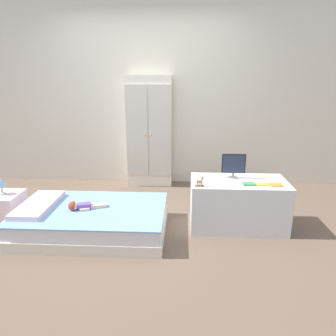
{
  "coord_description": "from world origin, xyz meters",
  "views": [
    {
      "loc": [
        0.55,
        -2.95,
        1.62
      ],
      "look_at": [
        0.37,
        0.41,
        0.57
      ],
      "focal_mm": 32.1,
      "sensor_mm": 36.0,
      "label": 1
    }
  ],
  "objects_px": {
    "wardrobe": "(149,133)",
    "rocking_horse_toy": "(200,182)",
    "book_green": "(249,184)",
    "doll": "(80,206)",
    "bed": "(93,220)",
    "book_orange": "(276,185)",
    "book_yellow": "(262,184)",
    "tv_stand": "(238,204)",
    "nightstand": "(5,208)",
    "tv_monitor": "(234,165)",
    "table_lamp": "(1,183)"
  },
  "relations": [
    {
      "from": "book_orange",
      "to": "wardrobe",
      "type": "bearing_deg",
      "value": 135.98
    },
    {
      "from": "wardrobe",
      "to": "tv_stand",
      "type": "height_order",
      "value": "wardrobe"
    },
    {
      "from": "doll",
      "to": "book_orange",
      "type": "height_order",
      "value": "book_orange"
    },
    {
      "from": "book_yellow",
      "to": "tv_stand",
      "type": "bearing_deg",
      "value": 150.83
    },
    {
      "from": "wardrobe",
      "to": "rocking_horse_toy",
      "type": "bearing_deg",
      "value": -65.35
    },
    {
      "from": "tv_monitor",
      "to": "book_orange",
      "type": "xyz_separation_m",
      "value": [
        0.41,
        -0.21,
        -0.15
      ]
    },
    {
      "from": "nightstand",
      "to": "book_green",
      "type": "bearing_deg",
      "value": -1.77
    },
    {
      "from": "bed",
      "to": "rocking_horse_toy",
      "type": "bearing_deg",
      "value": 0.73
    },
    {
      "from": "doll",
      "to": "tv_stand",
      "type": "relative_size",
      "value": 0.38
    },
    {
      "from": "tv_stand",
      "to": "book_yellow",
      "type": "bearing_deg",
      "value": -29.17
    },
    {
      "from": "rocking_horse_toy",
      "to": "tv_monitor",
      "type": "bearing_deg",
      "value": 36.95
    },
    {
      "from": "table_lamp",
      "to": "tv_monitor",
      "type": "distance_m",
      "value": 2.58
    },
    {
      "from": "table_lamp",
      "to": "rocking_horse_toy",
      "type": "height_order",
      "value": "rocking_horse_toy"
    },
    {
      "from": "tv_monitor",
      "to": "rocking_horse_toy",
      "type": "xyz_separation_m",
      "value": [
        -0.37,
        -0.28,
        -0.1
      ]
    },
    {
      "from": "tv_monitor",
      "to": "book_orange",
      "type": "relative_size",
      "value": 2.16
    },
    {
      "from": "wardrobe",
      "to": "tv_stand",
      "type": "distance_m",
      "value": 1.79
    },
    {
      "from": "rocking_horse_toy",
      "to": "book_orange",
      "type": "xyz_separation_m",
      "value": [
        0.78,
        0.07,
        -0.04
      ]
    },
    {
      "from": "tv_stand",
      "to": "rocking_horse_toy",
      "type": "height_order",
      "value": "rocking_horse_toy"
    },
    {
      "from": "doll",
      "to": "tv_monitor",
      "type": "xyz_separation_m",
      "value": [
        1.62,
        0.33,
        0.38
      ]
    },
    {
      "from": "doll",
      "to": "book_green",
      "type": "bearing_deg",
      "value": 3.88
    },
    {
      "from": "bed",
      "to": "wardrobe",
      "type": "bearing_deg",
      "value": 73.17
    },
    {
      "from": "nightstand",
      "to": "book_orange",
      "type": "xyz_separation_m",
      "value": [
        2.98,
        -0.08,
        0.37
      ]
    },
    {
      "from": "rocking_horse_toy",
      "to": "book_yellow",
      "type": "relative_size",
      "value": 0.87
    },
    {
      "from": "doll",
      "to": "rocking_horse_toy",
      "type": "distance_m",
      "value": 1.28
    },
    {
      "from": "doll",
      "to": "rocking_horse_toy",
      "type": "bearing_deg",
      "value": 2.21
    },
    {
      "from": "bed",
      "to": "wardrobe",
      "type": "relative_size",
      "value": 0.97
    },
    {
      "from": "nightstand",
      "to": "tv_stand",
      "type": "relative_size",
      "value": 0.37
    },
    {
      "from": "nightstand",
      "to": "tv_monitor",
      "type": "bearing_deg",
      "value": 2.8
    },
    {
      "from": "bed",
      "to": "book_orange",
      "type": "bearing_deg",
      "value": 2.54
    },
    {
      "from": "wardrobe",
      "to": "rocking_horse_toy",
      "type": "height_order",
      "value": "wardrobe"
    },
    {
      "from": "nightstand",
      "to": "table_lamp",
      "type": "distance_m",
      "value": 0.3
    },
    {
      "from": "book_green",
      "to": "bed",
      "type": "bearing_deg",
      "value": -177.04
    },
    {
      "from": "nightstand",
      "to": "tv_stand",
      "type": "height_order",
      "value": "tv_stand"
    },
    {
      "from": "book_orange",
      "to": "nightstand",
      "type": "bearing_deg",
      "value": 178.39
    },
    {
      "from": "tv_stand",
      "to": "book_green",
      "type": "bearing_deg",
      "value": -57.2
    },
    {
      "from": "nightstand",
      "to": "rocking_horse_toy",
      "type": "relative_size",
      "value": 3.36
    },
    {
      "from": "tv_stand",
      "to": "table_lamp",
      "type": "bearing_deg",
      "value": -179.22
    },
    {
      "from": "rocking_horse_toy",
      "to": "bed",
      "type": "bearing_deg",
      "value": -179.27
    },
    {
      "from": "tv_stand",
      "to": "tv_monitor",
      "type": "bearing_deg",
      "value": 122.26
    },
    {
      "from": "table_lamp",
      "to": "book_orange",
      "type": "relative_size",
      "value": 1.56
    },
    {
      "from": "table_lamp",
      "to": "book_orange",
      "type": "distance_m",
      "value": 2.98
    },
    {
      "from": "wardrobe",
      "to": "tv_stand",
      "type": "relative_size",
      "value": 1.56
    },
    {
      "from": "nightstand",
      "to": "book_green",
      "type": "distance_m",
      "value": 2.73
    },
    {
      "from": "rocking_horse_toy",
      "to": "book_yellow",
      "type": "distance_m",
      "value": 0.65
    },
    {
      "from": "doll",
      "to": "book_yellow",
      "type": "xyz_separation_m",
      "value": [
        1.89,
        0.12,
        0.23
      ]
    },
    {
      "from": "rocking_horse_toy",
      "to": "book_green",
      "type": "relative_size",
      "value": 0.89
    },
    {
      "from": "tv_monitor",
      "to": "wardrobe",
      "type": "bearing_deg",
      "value": 131.17
    },
    {
      "from": "tv_monitor",
      "to": "book_yellow",
      "type": "relative_size",
      "value": 2.12
    },
    {
      "from": "tv_stand",
      "to": "wardrobe",
      "type": "bearing_deg",
      "value": 130.61
    },
    {
      "from": "nightstand",
      "to": "wardrobe",
      "type": "relative_size",
      "value": 0.23
    }
  ]
}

